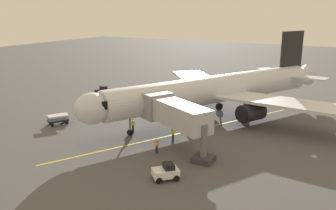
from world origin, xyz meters
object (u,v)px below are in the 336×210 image
at_px(ground_crew_wing_walker, 173,134).
at_px(ground_crew_marshaller, 157,146).
at_px(tug_portside, 103,91).
at_px(baggage_cart_near_nose, 58,119).
at_px(jet_bridge, 172,113).
at_px(tug_starboard_side, 166,172).
at_px(ground_crew_loader, 133,125).
at_px(airplane, 218,90).

bearing_deg(ground_crew_wing_walker, ground_crew_marshaller, 92.71).
bearing_deg(tug_portside, ground_crew_marshaller, 140.35).
bearing_deg(baggage_cart_near_nose, jet_bridge, -177.19).
xyz_separation_m(ground_crew_marshaller, tug_portside, (22.44, -18.59, -0.18)).
xyz_separation_m(baggage_cart_near_nose, tug_starboard_side, (-20.40, 6.92, 0.05)).
relative_size(ground_crew_loader, baggage_cart_near_nose, 0.58).
height_order(tug_portside, tug_starboard_side, same).
relative_size(airplane, ground_crew_wing_walker, 21.82).
bearing_deg(airplane, jet_bridge, 88.03).
bearing_deg(jet_bridge, ground_crew_loader, -12.41).
height_order(airplane, ground_crew_wing_walker, airplane).
bearing_deg(ground_crew_loader, tug_portside, -40.93).
xyz_separation_m(tug_portside, tug_starboard_side, (-26.20, 23.27, 0.00)).
bearing_deg(ground_crew_marshaller, tug_portside, -39.65).
bearing_deg(tug_starboard_side, baggage_cart_near_nose, -18.73).
xyz_separation_m(jet_bridge, baggage_cart_near_nose, (16.79, 0.83, -3.11)).
distance_m(jet_bridge, ground_crew_marshaller, 4.21).
xyz_separation_m(ground_crew_wing_walker, ground_crew_loader, (5.94, -0.49, 0.00)).
relative_size(jet_bridge, ground_crew_loader, 6.41).
distance_m(airplane, ground_crew_marshaller, 15.87).
relative_size(ground_crew_wing_walker, baggage_cart_near_nose, 0.58).
height_order(ground_crew_loader, tug_starboard_side, ground_crew_loader).
height_order(ground_crew_marshaller, baggage_cart_near_nose, ground_crew_marshaller).
xyz_separation_m(ground_crew_loader, tug_portside, (16.31, -14.14, -0.18)).
height_order(ground_crew_wing_walker, tug_starboard_side, ground_crew_wing_walker).
bearing_deg(tug_portside, airplane, 172.48).
bearing_deg(airplane, tug_portside, -7.52).
height_order(ground_crew_wing_walker, tug_portside, ground_crew_wing_walker).
bearing_deg(ground_crew_wing_walker, tug_portside, -33.33).
bearing_deg(airplane, tug_starboard_side, 98.92).
xyz_separation_m(airplane, ground_crew_marshaller, (0.59, 15.55, -3.12)).
relative_size(jet_bridge, tug_portside, 4.38).
relative_size(jet_bridge, ground_crew_wing_walker, 6.41).
height_order(airplane, ground_crew_loader, airplane).
height_order(airplane, tug_starboard_side, airplane).
bearing_deg(ground_crew_marshaller, jet_bridge, -93.06).
bearing_deg(tug_starboard_side, tug_portside, -41.60).
xyz_separation_m(jet_bridge, tug_portside, (22.60, -15.53, -3.06)).
relative_size(airplane, tug_portside, 14.90).
bearing_deg(jet_bridge, baggage_cart_near_nose, 2.81).
distance_m(jet_bridge, tug_starboard_side, 9.07).
distance_m(ground_crew_marshaller, tug_portside, 29.14).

